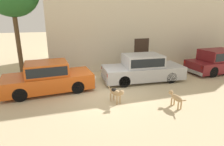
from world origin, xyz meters
TOP-DOWN VIEW (x-y plane):
  - ground_plane at (0.00, 0.00)m, footprint 80.00×80.00m
  - parked_sedan_nearest at (-2.54, 1.02)m, footprint 4.44×2.08m
  - parked_sedan_second at (2.60, 1.14)m, footprint 4.75×2.09m
  - parked_sedan_third at (8.11, 1.22)m, footprint 4.50×1.91m
  - apartment_block at (6.39, 6.48)m, footprint 17.81×5.58m
  - stray_dog_spotted at (0.22, -1.23)m, footprint 0.48×1.03m
  - stray_dog_tan at (2.41, -2.28)m, footprint 0.25×1.02m

SIDE VIEW (x-z plane):
  - ground_plane at x=0.00m, z-range 0.00..0.00m
  - stray_dog_tan at x=2.41m, z-range 0.08..0.72m
  - stray_dog_spotted at x=0.22m, z-range 0.12..0.84m
  - parked_sedan_nearest at x=-2.54m, z-range -0.01..1.46m
  - parked_sedan_second at x=2.60m, z-range -0.01..1.50m
  - parked_sedan_third at x=8.11m, z-range 0.00..1.51m
  - apartment_block at x=6.39m, z-range 0.00..7.96m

